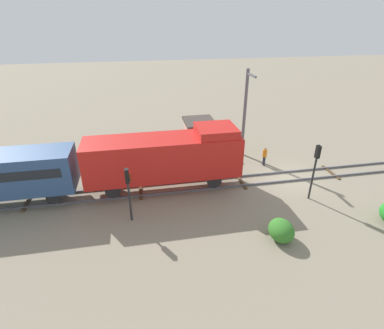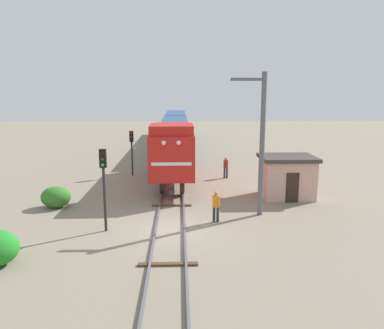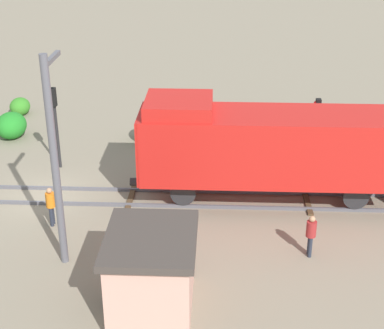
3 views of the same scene
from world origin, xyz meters
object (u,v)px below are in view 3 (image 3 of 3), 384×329
worker_by_signal (311,233)px  worker_near_track (51,203)px  traffic_signal_near (55,113)px  locomotive (265,144)px  catenary_mast (55,159)px  traffic_signal_mid (316,121)px  relay_hut (151,272)px

worker_by_signal → worker_near_track: bearing=25.6°
traffic_signal_near → worker_near_track: traffic_signal_near is taller
locomotive → catenary_mast: 9.20m
traffic_signal_mid → worker_near_track: bearing=-63.2°
traffic_signal_near → traffic_signal_mid: bearing=90.9°
traffic_signal_mid → catenary_mast: size_ratio=0.47×
locomotive → traffic_signal_mid: size_ratio=3.13×
traffic_signal_near → catenary_mast: 8.54m
traffic_signal_near → traffic_signal_mid: 12.58m
locomotive → traffic_signal_mid: (-3.40, 2.70, -0.18)m
locomotive → worker_by_signal: bearing=20.0°
traffic_signal_near → relay_hut: bearing=28.5°
locomotive → relay_hut: 8.65m
worker_by_signal → catenary_mast: 9.73m
traffic_signal_mid → worker_near_track: size_ratio=2.18×
traffic_signal_mid → relay_hut: traffic_signal_mid is taller
traffic_signal_mid → worker_near_track: 12.96m
worker_near_track → relay_hut: 6.95m
catenary_mast → relay_hut: 5.19m
catenary_mast → locomotive: bearing=122.9°
traffic_signal_mid → relay_hut: 12.89m
locomotive → catenary_mast: (4.94, -7.64, 1.41)m
relay_hut → worker_near_track: bearing=-137.3°
locomotive → worker_near_track: bearing=-74.7°
worker_near_track → traffic_signal_near: bearing=-132.2°
traffic_signal_mid → worker_near_track: traffic_signal_mid is taller
traffic_signal_near → worker_by_signal: (7.40, 11.41, -1.87)m
relay_hut → traffic_signal_near: bearing=-151.5°
worker_by_signal → catenary_mast: catenary_mast is taller
worker_near_track → catenary_mast: size_ratio=0.22×
locomotive → worker_by_signal: locomotive is taller
locomotive → traffic_signal_mid: 4.34m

